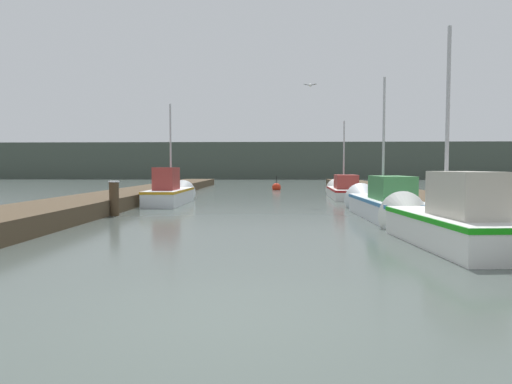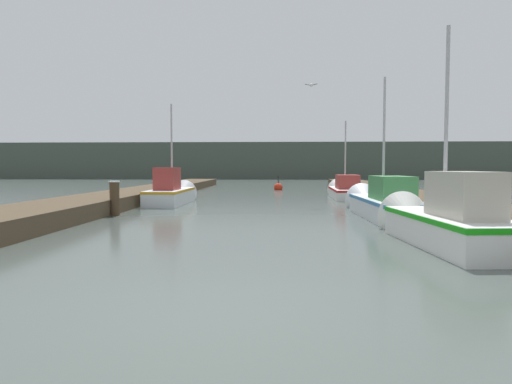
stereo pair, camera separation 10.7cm
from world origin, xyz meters
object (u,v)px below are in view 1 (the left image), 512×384
at_px(fishing_boat_3, 343,190).
at_px(mooring_piling_1, 167,187).
at_px(mooring_piling_2, 114,198).
at_px(fishing_boat_1, 380,202).
at_px(fishing_boat_2, 171,192).
at_px(channel_buoy, 276,187).
at_px(mooring_piling_0, 401,197).
at_px(seagull_lead, 310,85).
at_px(fishing_boat_0, 444,220).
at_px(mooring_piling_3, 354,184).

distance_m(fishing_boat_3, mooring_piling_1, 9.35).
bearing_deg(mooring_piling_2, fishing_boat_1, 1.95).
xyz_separation_m(fishing_boat_2, channel_buoy, (4.71, 11.92, -0.32)).
bearing_deg(mooring_piling_0, channel_buoy, 106.55).
relative_size(mooring_piling_1, seagull_lead, 2.12).
relative_size(fishing_boat_1, mooring_piling_2, 5.43).
xyz_separation_m(fishing_boat_0, mooring_piling_3, (1.18, 18.04, 0.07)).
xyz_separation_m(mooring_piling_0, mooring_piling_1, (-10.12, 6.12, 0.05)).
distance_m(fishing_boat_2, mooring_piling_1, 2.99).
xyz_separation_m(mooring_piling_3, seagull_lead, (-3.26, -7.52, 4.65)).
bearing_deg(seagull_lead, fishing_boat_3, -105.44).
bearing_deg(seagull_lead, mooring_piling_1, -9.75).
distance_m(fishing_boat_0, fishing_boat_2, 13.13).
xyz_separation_m(fishing_boat_1, channel_buoy, (-3.43, 16.68, -0.28)).
relative_size(mooring_piling_0, mooring_piling_3, 0.95).
distance_m(fishing_boat_1, seagull_lead, 7.22).
bearing_deg(channel_buoy, mooring_piling_1, -121.74).
distance_m(fishing_boat_3, seagull_lead, 6.87).
bearing_deg(mooring_piling_2, fishing_boat_0, -29.91).
bearing_deg(fishing_boat_3, channel_buoy, 117.99).
relative_size(fishing_boat_3, mooring_piling_3, 5.57).
distance_m(fishing_boat_2, mooring_piling_3, 12.22).
xyz_separation_m(fishing_boat_0, fishing_boat_1, (-0.09, 5.48, -0.05)).
distance_m(fishing_boat_3, channel_buoy, 8.07).
distance_m(mooring_piling_0, seagull_lead, 6.62).
height_order(fishing_boat_0, mooring_piling_0, fishing_boat_0).
height_order(fishing_boat_3, mooring_piling_0, fishing_boat_3).
distance_m(mooring_piling_1, mooring_piling_2, 7.92).
height_order(fishing_boat_0, seagull_lead, seagull_lead).
bearing_deg(fishing_boat_3, fishing_boat_0, -88.36).
bearing_deg(fishing_boat_0, channel_buoy, 94.28).
relative_size(fishing_boat_2, mooring_piling_3, 4.53).
relative_size(fishing_boat_2, mooring_piling_1, 4.32).
xyz_separation_m(mooring_piling_0, mooring_piling_2, (-9.99, -1.80, 0.04)).
height_order(fishing_boat_2, fishing_boat_3, fishing_boat_2).
height_order(fishing_boat_2, seagull_lead, seagull_lead).
relative_size(fishing_boat_3, mooring_piling_1, 5.31).
xyz_separation_m(fishing_boat_0, mooring_piling_2, (-9.00, 5.18, 0.08)).
xyz_separation_m(fishing_boat_0, mooring_piling_0, (0.99, 6.98, 0.04)).
bearing_deg(channel_buoy, mooring_piling_3, -41.23).
bearing_deg(mooring_piling_2, fishing_boat_2, 81.29).
height_order(fishing_boat_2, mooring_piling_1, fishing_boat_2).
bearing_deg(mooring_piling_0, fishing_boat_1, -125.94).
xyz_separation_m(fishing_boat_0, mooring_piling_1, (-9.12, 13.09, 0.09)).
height_order(mooring_piling_1, mooring_piling_3, mooring_piling_1).
distance_m(fishing_boat_2, mooring_piling_0, 9.78).
bearing_deg(fishing_boat_2, fishing_boat_3, 29.30).
bearing_deg(mooring_piling_0, mooring_piling_1, 148.85).
bearing_deg(mooring_piling_1, fishing_boat_3, 11.23).
bearing_deg(channel_buoy, mooring_piling_0, -73.45).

